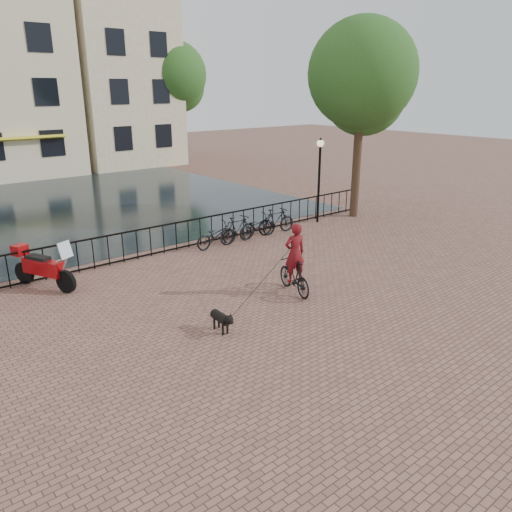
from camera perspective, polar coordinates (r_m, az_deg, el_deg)
ground at (r=11.76m, az=9.46°, el=-9.19°), size 100.00×100.00×0.00m
canal_water at (r=25.87m, az=-20.69°, el=5.32°), size 20.00×20.00×0.00m
railing at (r=17.44m, az=-10.52°, el=1.90°), size 20.00×0.05×1.02m
canal_house_right at (r=40.24m, az=-16.28°, el=19.71°), size 7.00×9.00×13.30m
tree_near_right at (r=22.17m, az=12.06°, el=19.67°), size 4.48×4.48×8.24m
tree_far_right at (r=39.19m, az=-9.38°, el=19.78°), size 4.76×4.76×8.76m
lamp_post at (r=21.08m, az=7.28°, el=10.17°), size 0.30×0.30×3.45m
cyclist at (r=13.74m, az=4.43°, el=-0.76°), size 0.89×1.78×2.34m
dog at (r=11.80m, az=-4.06°, el=-7.34°), size 0.32×0.85×0.56m
motorcycle at (r=15.31m, az=-23.20°, el=-0.70°), size 1.36×2.16×1.53m
parked_bike_0 at (r=17.87m, az=-4.53°, el=2.39°), size 1.74×0.66×0.90m
parked_bike_1 at (r=18.40m, az=-2.11°, el=3.07°), size 1.69×0.57×1.00m
parked_bike_2 at (r=18.98m, az=0.17°, el=3.42°), size 1.72×0.61×0.90m
parked_bike_3 at (r=19.57m, az=2.31°, el=4.02°), size 1.71×0.66×1.00m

